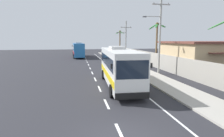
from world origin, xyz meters
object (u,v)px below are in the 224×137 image
(coach_bus_foreground, at_px, (119,66))
(roadside_building, at_px, (211,57))
(coach_bus_far_lane, at_px, (78,49))
(motorcycle_beside_bus, at_px, (115,66))
(palm_third, at_px, (120,39))
(palm_second, at_px, (157,36))
(utility_pole_far, at_px, (126,40))
(utility_pole_mid, at_px, (159,33))

(coach_bus_foreground, distance_m, roadside_building, 14.90)
(coach_bus_far_lane, relative_size, motorcycle_beside_bus, 6.03)
(motorcycle_beside_bus, xyz_separation_m, palm_third, (5.88, 21.61, 3.93))
(palm_second, bearing_deg, utility_pole_far, 105.18)
(utility_pole_mid, distance_m, palm_third, 25.48)
(motorcycle_beside_bus, bearing_deg, palm_third, 74.78)
(palm_second, bearing_deg, palm_third, 95.32)
(coach_bus_far_lane, xyz_separation_m, palm_second, (12.67, -19.27, 3.10))
(motorcycle_beside_bus, bearing_deg, utility_pole_mid, -37.42)
(coach_bus_foreground, distance_m, palm_second, 14.89)
(utility_pole_mid, height_order, utility_pole_far, utility_pole_mid)
(motorcycle_beside_bus, distance_m, palm_second, 9.24)
(utility_pole_mid, relative_size, palm_second, 1.35)
(coach_bus_foreground, relative_size, palm_second, 1.50)
(roadside_building, bearing_deg, palm_third, 104.98)
(coach_bus_far_lane, bearing_deg, utility_pole_mid, -68.69)
(coach_bus_far_lane, height_order, palm_second, palm_second)
(utility_pole_mid, height_order, palm_second, utility_pole_mid)
(motorcycle_beside_bus, xyz_separation_m, palm_second, (7.65, 2.64, 4.46))
(utility_pole_mid, xyz_separation_m, palm_third, (0.85, 25.46, -0.67))
(motorcycle_beside_bus, relative_size, roadside_building, 0.17)
(palm_third, bearing_deg, palm_second, -84.68)
(coach_bus_foreground, height_order, roadside_building, roadside_building)
(coach_bus_foreground, distance_m, palm_third, 31.35)
(motorcycle_beside_bus, relative_size, utility_pole_mid, 0.20)
(palm_second, relative_size, palm_third, 1.05)
(coach_bus_foreground, bearing_deg, utility_pole_far, 73.37)
(roadside_building, bearing_deg, motorcycle_beside_bus, 162.93)
(roadside_building, bearing_deg, utility_pole_far, 115.25)
(utility_pole_mid, distance_m, roadside_building, 8.28)
(motorcycle_beside_bus, bearing_deg, utility_pole_far, 68.28)
(coach_bus_foreground, height_order, palm_third, palm_third)
(utility_pole_far, xyz_separation_m, palm_second, (2.67, -9.85, 0.61))
(utility_pole_far, height_order, palm_third, utility_pole_far)
(coach_bus_far_lane, height_order, utility_pole_mid, utility_pole_mid)
(utility_pole_mid, bearing_deg, utility_pole_far, 90.18)
(motorcycle_beside_bus, relative_size, palm_second, 0.27)
(coach_bus_far_lane, distance_m, palm_second, 23.27)
(roadside_building, bearing_deg, utility_pole_mid, 179.61)
(motorcycle_beside_bus, xyz_separation_m, utility_pole_mid, (5.03, -3.85, 4.60))
(motorcycle_beside_bus, xyz_separation_m, roadside_building, (12.70, -3.90, 1.49))
(coach_bus_foreground, xyz_separation_m, utility_pole_far, (6.35, 21.26, 2.52))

